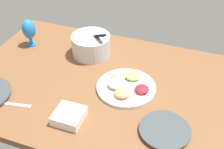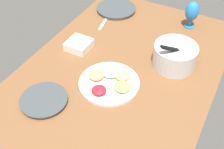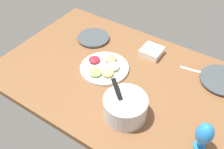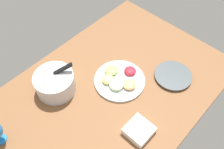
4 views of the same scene
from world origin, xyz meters
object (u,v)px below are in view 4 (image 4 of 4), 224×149
at_px(dinner_plate_right, 173,76).
at_px(square_bowl_white, 139,130).
at_px(fruit_platter, 119,80).
at_px(mixing_bowl, 55,83).

distance_m(dinner_plate_right, square_bowl_white, 0.46).
xyz_separation_m(dinner_plate_right, square_bowl_white, (-0.45, -0.08, 0.02)).
bearing_deg(dinner_plate_right, square_bowl_white, -169.76).
bearing_deg(fruit_platter, square_bowl_white, -120.74).
xyz_separation_m(mixing_bowl, square_bowl_white, (0.12, -0.56, -0.04)).
height_order(dinner_plate_right, fruit_platter, fruit_platter).
xyz_separation_m(dinner_plate_right, mixing_bowl, (-0.58, 0.48, 0.06)).
distance_m(dinner_plate_right, mixing_bowl, 0.75).
distance_m(dinner_plate_right, fruit_platter, 0.35).
distance_m(fruit_platter, square_bowl_white, 0.37).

